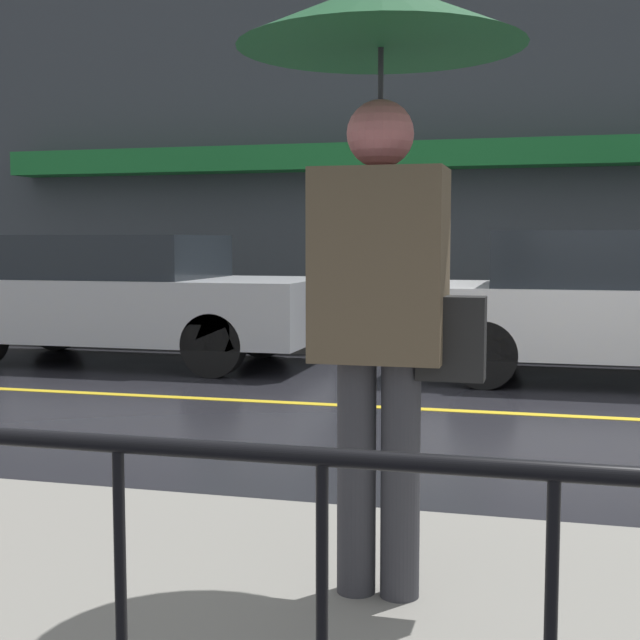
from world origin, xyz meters
The scene contains 7 objects.
ground_plane centered at (0.00, 0.00, 0.00)m, with size 80.00×80.00×0.00m, color black.
sidewalk_far centered at (0.00, 4.14, 0.07)m, with size 28.00×1.72×0.13m.
lane_marking centered at (0.00, 0.00, 0.00)m, with size 25.20×0.12×0.01m.
building_storefront centered at (0.00, 5.13, 3.01)m, with size 28.00×0.85×6.07m.
pedestrian centered at (-1.03, -4.34, 1.84)m, with size 1.03×1.03×2.23m.
car_silver centered at (-5.36, 2.08, 0.78)m, with size 4.62×1.90×1.50m.
car_white centered at (0.33, 2.08, 0.79)m, with size 4.63×1.92×1.54m.
Camera 1 is at (-0.42, -7.51, 1.45)m, focal length 50.00 mm.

